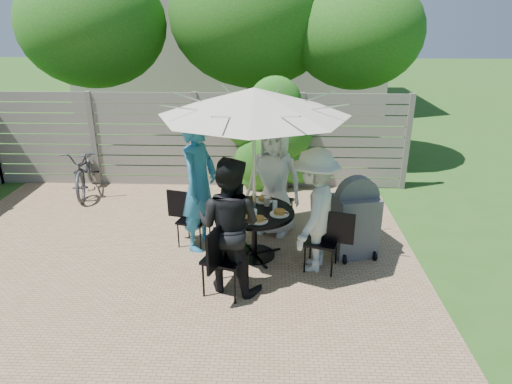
{
  "coord_description": "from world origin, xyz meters",
  "views": [
    {
      "loc": [
        1.46,
        -5.45,
        3.23
      ],
      "look_at": [
        1.24,
        0.42,
        0.9
      ],
      "focal_mm": 32.0,
      "sensor_mm": 36.0,
      "label": 1
    }
  ],
  "objects_px": {
    "person_back": "(274,180)",
    "plate_extra": "(259,220)",
    "chair_front": "(225,272)",
    "glass_front": "(255,214)",
    "plate_back": "(263,199)",
    "syrup_jug": "(252,203)",
    "glass_back": "(254,198)",
    "umbrella": "(254,101)",
    "person_left": "(199,185)",
    "patio_table": "(254,225)",
    "coffee_cup": "(267,202)",
    "bbq_grill": "(355,220)",
    "person_right": "(314,211)",
    "chair_left": "(193,229)",
    "bicycle": "(86,169)",
    "glass_left": "(234,206)",
    "plate_front": "(244,219)",
    "glass_right": "(275,206)",
    "person_front": "(229,226)",
    "plate_left": "(230,205)",
    "plate_right": "(279,213)",
    "chair_right": "(322,252)",
    "chair_back": "(277,212)"
  },
  "relations": [
    {
      "from": "chair_right",
      "to": "glass_front",
      "type": "xyz_separation_m",
      "value": [
        -0.9,
        0.03,
        0.52
      ]
    },
    {
      "from": "glass_right",
      "to": "syrup_jug",
      "type": "distance_m",
      "value": 0.32
    },
    {
      "from": "chair_left",
      "to": "bicycle",
      "type": "xyz_separation_m",
      "value": [
        -2.39,
        2.07,
        0.2
      ]
    },
    {
      "from": "person_back",
      "to": "plate_extra",
      "type": "height_order",
      "value": "person_back"
    },
    {
      "from": "umbrella",
      "to": "plate_back",
      "type": "bearing_deg",
      "value": 70.99
    },
    {
      "from": "chair_right",
      "to": "glass_right",
      "type": "bearing_deg",
      "value": -11.19
    },
    {
      "from": "plate_front",
      "to": "person_left",
      "type": "bearing_deg",
      "value": 137.54
    },
    {
      "from": "person_right",
      "to": "patio_table",
      "type": "bearing_deg",
      "value": -90.0
    },
    {
      "from": "chair_back",
      "to": "chair_left",
      "type": "xyz_separation_m",
      "value": [
        -1.23,
        -0.6,
        -0.03
      ]
    },
    {
      "from": "plate_front",
      "to": "coffee_cup",
      "type": "height_order",
      "value": "coffee_cup"
    },
    {
      "from": "person_left",
      "to": "chair_back",
      "type": "bearing_deg",
      "value": -40.7
    },
    {
      "from": "person_back",
      "to": "plate_right",
      "type": "xyz_separation_m",
      "value": [
        0.07,
        -0.9,
        -0.14
      ]
    },
    {
      "from": "glass_back",
      "to": "person_left",
      "type": "bearing_deg",
      "value": -179.31
    },
    {
      "from": "plate_back",
      "to": "bbq_grill",
      "type": "relative_size",
      "value": 0.22
    },
    {
      "from": "patio_table",
      "to": "glass_back",
      "type": "height_order",
      "value": "glass_back"
    },
    {
      "from": "person_right",
      "to": "glass_left",
      "type": "height_order",
      "value": "person_right"
    },
    {
      "from": "umbrella",
      "to": "plate_right",
      "type": "distance_m",
      "value": 1.5
    },
    {
      "from": "chair_front",
      "to": "glass_left",
      "type": "bearing_deg",
      "value": 16.25
    },
    {
      "from": "person_front",
      "to": "bbq_grill",
      "type": "bearing_deg",
      "value": -132.82
    },
    {
      "from": "chair_left",
      "to": "glass_right",
      "type": "distance_m",
      "value": 1.34
    },
    {
      "from": "patio_table",
      "to": "coffee_cup",
      "type": "height_order",
      "value": "coffee_cup"
    },
    {
      "from": "umbrella",
      "to": "plate_extra",
      "type": "relative_size",
      "value": 12.91
    },
    {
      "from": "chair_front",
      "to": "glass_front",
      "type": "height_order",
      "value": "chair_front"
    },
    {
      "from": "chair_left",
      "to": "bicycle",
      "type": "bearing_deg",
      "value": 154.13
    },
    {
      "from": "umbrella",
      "to": "person_left",
      "type": "height_order",
      "value": "umbrella"
    },
    {
      "from": "patio_table",
      "to": "plate_front",
      "type": "height_order",
      "value": "plate_front"
    },
    {
      "from": "plate_front",
      "to": "bbq_grill",
      "type": "bearing_deg",
      "value": 16.5
    },
    {
      "from": "person_front",
      "to": "bbq_grill",
      "type": "distance_m",
      "value": 1.92
    },
    {
      "from": "bicycle",
      "to": "coffee_cup",
      "type": "bearing_deg",
      "value": -44.58
    },
    {
      "from": "glass_left",
      "to": "bicycle",
      "type": "distance_m",
      "value": 3.87
    },
    {
      "from": "umbrella",
      "to": "plate_back",
      "type": "distance_m",
      "value": 1.5
    },
    {
      "from": "plate_back",
      "to": "bicycle",
      "type": "xyz_separation_m",
      "value": [
        -3.42,
        2.04,
        -0.28
      ]
    },
    {
      "from": "person_back",
      "to": "bbq_grill",
      "type": "xyz_separation_m",
      "value": [
        1.13,
        -0.68,
        -0.34
      ]
    },
    {
      "from": "plate_back",
      "to": "glass_right",
      "type": "relative_size",
      "value": 1.86
    },
    {
      "from": "umbrella",
      "to": "chair_back",
      "type": "bearing_deg",
      "value": 70.96
    },
    {
      "from": "chair_right",
      "to": "plate_right",
      "type": "distance_m",
      "value": 0.77
    },
    {
      "from": "person_back",
      "to": "plate_right",
      "type": "height_order",
      "value": "person_back"
    },
    {
      "from": "plate_front",
      "to": "glass_right",
      "type": "distance_m",
      "value": 0.53
    },
    {
      "from": "person_front",
      "to": "plate_left",
      "type": "xyz_separation_m",
      "value": [
        -0.07,
        0.9,
        -0.12
      ]
    },
    {
      "from": "plate_right",
      "to": "glass_left",
      "type": "distance_m",
      "value": 0.63
    },
    {
      "from": "person_back",
      "to": "glass_back",
      "type": "bearing_deg",
      "value": -100.42
    },
    {
      "from": "glass_front",
      "to": "bbq_grill",
      "type": "distance_m",
      "value": 1.46
    },
    {
      "from": "glass_back",
      "to": "bbq_grill",
      "type": "distance_m",
      "value": 1.44
    },
    {
      "from": "glass_back",
      "to": "glass_left",
      "type": "xyz_separation_m",
      "value": [
        -0.27,
        -0.29,
        0.0
      ]
    },
    {
      "from": "chair_front",
      "to": "coffee_cup",
      "type": "relative_size",
      "value": 8.21
    },
    {
      "from": "coffee_cup",
      "to": "bicycle",
      "type": "relative_size",
      "value": 0.07
    },
    {
      "from": "umbrella",
      "to": "chair_left",
      "type": "bearing_deg",
      "value": 161.05
    },
    {
      "from": "plate_back",
      "to": "syrup_jug",
      "type": "relative_size",
      "value": 1.63
    },
    {
      "from": "person_back",
      "to": "bbq_grill",
      "type": "height_order",
      "value": "person_back"
    },
    {
      "from": "glass_front",
      "to": "coffee_cup",
      "type": "xyz_separation_m",
      "value": [
        0.15,
        0.46,
        -0.01
      ]
    }
  ]
}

